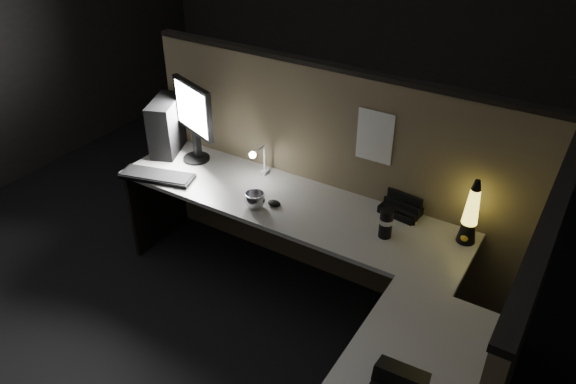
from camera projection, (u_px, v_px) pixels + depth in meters
The scene contains 16 objects.
floor at pixel (255, 355), 3.39m from camera, with size 6.00×6.00×0.00m, color black.
room_shell at pixel (244, 108), 2.51m from camera, with size 6.00×6.00×6.00m.
partition_back at pixel (333, 181), 3.65m from camera, with size 2.66×0.06×1.50m, color brown.
partition_right at pixel (512, 347), 2.47m from camera, with size 0.06×1.66×1.50m, color brown.
desk at pixel (304, 268), 3.18m from camera, with size 2.60×1.60×0.73m.
pc_tower at pixel (167, 126), 3.95m from camera, with size 0.16×0.36×0.38m, color black.
monitor at pixel (193, 114), 3.76m from camera, with size 0.42×0.20×0.56m.
keyboard at pixel (157, 176), 3.72m from camera, with size 0.49×0.16×0.02m, color black.
mouse at pixel (274, 203), 3.44m from camera, with size 0.08×0.06×0.03m, color black.
clip_lamp at pixel (259, 161), 3.64m from camera, with size 0.04×0.18×0.23m.
organizer at pixel (403, 205), 3.37m from camera, with size 0.26×0.23×0.18m.
lava_lamp at pixel (470, 217), 3.06m from camera, with size 0.11×0.11×0.40m.
travel_mug at pixel (386, 224), 3.13m from camera, with size 0.08×0.08×0.18m, color black.
steel_mug at pixel (255, 200), 3.40m from camera, with size 0.13×0.13×0.10m, color #B2B2B9.
figurine at pixel (465, 237), 3.10m from camera, with size 0.05×0.05×0.05m, color yellow.
pinned_paper at pixel (375, 137), 3.28m from camera, with size 0.23×0.00×0.32m, color white.
Camera 1 is at (1.38, -1.87, 2.66)m, focal length 35.00 mm.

